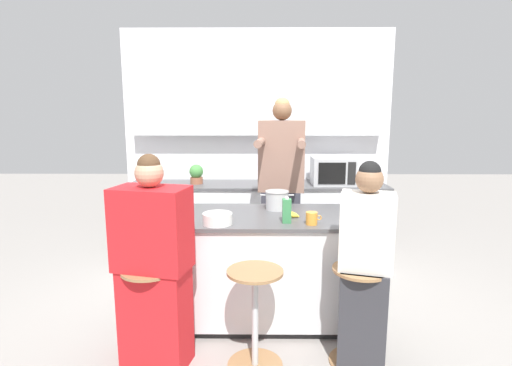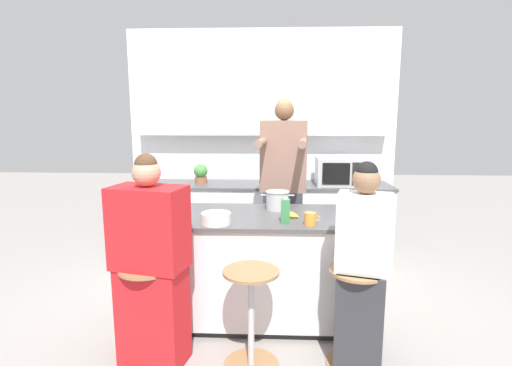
% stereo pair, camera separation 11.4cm
% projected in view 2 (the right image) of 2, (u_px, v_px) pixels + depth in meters
% --- Properties ---
extents(ground_plane, '(16.00, 16.00, 0.00)m').
position_uv_depth(ground_plane, '(256.00, 316.00, 3.41)').
color(ground_plane, gray).
extents(wall_back, '(3.24, 0.22, 2.70)m').
position_uv_depth(wall_back, '(262.00, 127.00, 4.85)').
color(wall_back, white).
rests_on(wall_back, ground_plane).
extents(back_counter, '(3.01, 0.61, 0.89)m').
position_uv_depth(back_counter, '(261.00, 221.00, 4.76)').
color(back_counter, silver).
rests_on(back_counter, ground_plane).
extents(kitchen_island, '(1.77, 0.81, 0.89)m').
position_uv_depth(kitchen_island, '(256.00, 266.00, 3.33)').
color(kitchen_island, black).
rests_on(kitchen_island, ground_plane).
extents(bar_stool_leftmost, '(0.38, 0.38, 0.69)m').
position_uv_depth(bar_stool_leftmost, '(149.00, 310.00, 2.74)').
color(bar_stool_leftmost, '#997047').
rests_on(bar_stool_leftmost, ground_plane).
extents(bar_stool_center, '(0.38, 0.38, 0.69)m').
position_uv_depth(bar_stool_center, '(251.00, 314.00, 2.68)').
color(bar_stool_center, '#997047').
rests_on(bar_stool_center, ground_plane).
extents(bar_stool_rightmost, '(0.38, 0.38, 0.69)m').
position_uv_depth(bar_stool_rightmost, '(356.00, 314.00, 2.69)').
color(bar_stool_rightmost, '#997047').
rests_on(bar_stool_rightmost, ground_plane).
extents(person_cooking, '(0.49, 0.63, 1.86)m').
position_uv_depth(person_cooking, '(283.00, 196.00, 3.86)').
color(person_cooking, '#383842').
rests_on(person_cooking, ground_plane).
extents(person_wrapped_blanket, '(0.53, 0.39, 1.46)m').
position_uv_depth(person_wrapped_blanket, '(151.00, 268.00, 2.68)').
color(person_wrapped_blanket, red).
rests_on(person_wrapped_blanket, ground_plane).
extents(person_seated_near, '(0.39, 0.34, 1.42)m').
position_uv_depth(person_seated_near, '(362.00, 276.00, 2.63)').
color(person_seated_near, '#333338').
rests_on(person_seated_near, ground_plane).
extents(cooking_pot, '(0.29, 0.20, 0.16)m').
position_uv_depth(cooking_pot, '(277.00, 200.00, 3.42)').
color(cooking_pot, '#B7BABC').
rests_on(cooking_pot, kitchen_island).
extents(fruit_bowl, '(0.22, 0.22, 0.08)m').
position_uv_depth(fruit_bowl, '(216.00, 218.00, 2.99)').
color(fruit_bowl, white).
rests_on(fruit_bowl, kitchen_island).
extents(coffee_cup_near, '(0.12, 0.09, 0.09)m').
position_uv_depth(coffee_cup_near, '(310.00, 219.00, 2.96)').
color(coffee_cup_near, orange).
rests_on(coffee_cup_near, kitchen_island).
extents(banana_bunch, '(0.16, 0.11, 0.05)m').
position_uv_depth(banana_bunch, '(290.00, 215.00, 3.17)').
color(banana_bunch, yellow).
rests_on(banana_bunch, kitchen_island).
extents(juice_carton, '(0.07, 0.07, 0.20)m').
position_uv_depth(juice_carton, '(285.00, 211.00, 3.01)').
color(juice_carton, '#38844C').
rests_on(juice_carton, kitchen_island).
extents(microwave, '(0.49, 0.38, 0.32)m').
position_uv_depth(microwave, '(337.00, 171.00, 4.58)').
color(microwave, '#B2B5B7').
rests_on(microwave, back_counter).
extents(potted_plant, '(0.16, 0.16, 0.23)m').
position_uv_depth(potted_plant, '(201.00, 174.00, 4.69)').
color(potted_plant, '#93563D').
rests_on(potted_plant, back_counter).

